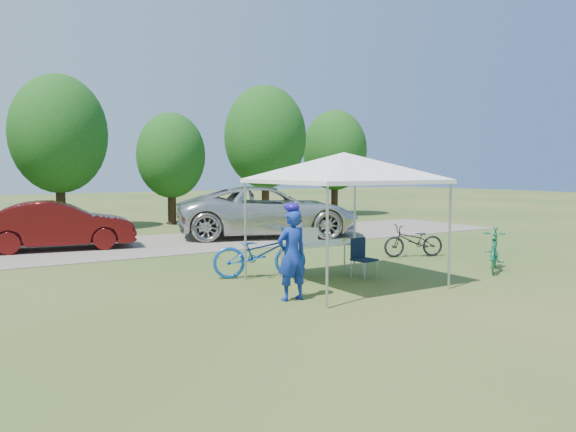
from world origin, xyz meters
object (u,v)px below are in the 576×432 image
object	(u,v)px
cooler	(305,236)
bike_dark	(414,241)
bike_green	(494,250)
folding_chair	(361,255)
cyclist	(292,255)
sedan	(58,225)
bike_blue	(260,253)
minivan	(268,211)
folding_table	(323,245)

from	to	relation	value
cooler	bike_dark	xyz separation A→B (m)	(4.20, 0.97, -0.49)
bike_green	bike_dark	xyz separation A→B (m)	(-0.09, 2.55, -0.06)
folding_chair	cyclist	distance (m)	2.62
cooler	sedan	world-z (taller)	sedan
bike_blue	minivan	size ratio (longest dim) A/B	0.32
cyclist	minivan	world-z (taller)	minivan
minivan	sedan	distance (m)	6.92
sedan	folding_chair	bearing A→B (deg)	-140.14
folding_chair	sedan	bearing A→B (deg)	112.84
folding_chair	cyclist	size ratio (longest dim) A/B	0.53
folding_chair	cyclist	xyz separation A→B (m)	(-2.42, -0.97, 0.32)
folding_chair	minivan	distance (m)	7.95
folding_table	cooler	bearing A→B (deg)	-180.00
cooler	cyclist	xyz separation A→B (m)	(-1.34, -1.57, -0.10)
cooler	minivan	bearing A→B (deg)	66.14
cooler	sedan	distance (m)	8.40
folding_table	bike_blue	size ratio (longest dim) A/B	0.89
cyclist	bike_dark	distance (m)	6.11
minivan	bike_dark	bearing A→B (deg)	-149.10
folding_table	cooler	world-z (taller)	cooler
folding_table	cyclist	distance (m)	2.40
cyclist	bike_green	distance (m)	5.64
cyclist	minivan	distance (m)	9.73
folding_table	cooler	xyz separation A→B (m)	(-0.46, -0.00, 0.22)
cyclist	folding_chair	bearing A→B (deg)	-159.58
cyclist	bike_green	world-z (taller)	cyclist
folding_table	bike_green	size ratio (longest dim) A/B	1.11
folding_table	bike_dark	xyz separation A→B (m)	(3.73, 0.97, -0.27)
folding_table	bike_green	bearing A→B (deg)	-22.47
cyclist	sedan	world-z (taller)	cyclist
minivan	folding_table	bearing A→B (deg)	-179.69
folding_table	minivan	world-z (taller)	minivan
cooler	bike_dark	bearing A→B (deg)	12.95
bike_dark	sedan	size ratio (longest dim) A/B	0.39
cooler	bike_blue	size ratio (longest dim) A/B	0.23
folding_table	folding_chair	world-z (taller)	folding_chair
cyclist	bike_dark	xyz separation A→B (m)	(5.54, 2.54, -0.39)
folding_table	folding_chair	bearing A→B (deg)	-44.80
sedan	cooler	bearing A→B (deg)	-144.30
cyclist	bike_dark	size ratio (longest dim) A/B	0.99
cooler	minivan	xyz separation A→B (m)	(3.13, 7.07, -0.02)
minivan	bike_blue	bearing A→B (deg)	169.66
cyclist	bike_blue	world-z (taller)	cyclist
bike_blue	sedan	world-z (taller)	sedan
bike_dark	cyclist	bearing A→B (deg)	-44.63
folding_chair	minivan	xyz separation A→B (m)	(2.05, 7.68, 0.39)
cyclist	folding_table	bearing A→B (deg)	-140.36
cooler	folding_table	bearing A→B (deg)	0.00
bike_dark	bike_green	bearing A→B (deg)	22.84
bike_blue	bike_dark	xyz separation A→B (m)	(4.99, 0.34, -0.10)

